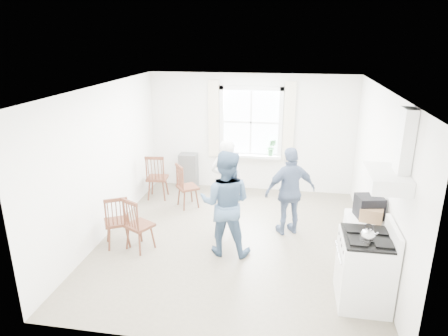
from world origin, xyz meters
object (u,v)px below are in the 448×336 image
person_right (290,191)px  windsor_chair_a (156,173)px  windsor_chair_c (117,217)px  person_left (227,184)px  person_mid (225,203)px  stereo_stack (369,207)px  gas_stove (365,269)px  windsor_chair_b (134,220)px  low_cabinet (362,245)px

person_right → windsor_chair_a: bearing=-45.4°
windsor_chair_c → person_left: size_ratio=0.56×
person_mid → stereo_stack: bearing=175.5°
gas_stove → person_mid: bearing=154.6°
windsor_chair_b → person_right: (2.45, 1.07, 0.22)m
stereo_stack → person_right: 1.57m
windsor_chair_a → windsor_chair_c: bearing=-89.0°
person_left → person_right: 1.14m
stereo_stack → person_left: (-2.24, 1.18, -0.24)m
stereo_stack → windsor_chair_c: 3.90m
person_left → person_right: size_ratio=1.04×
windsor_chair_c → person_left: person_left is taller
low_cabinet → windsor_chair_a: windsor_chair_a is taller
windsor_chair_b → person_mid: (1.45, 0.22, 0.29)m
gas_stove → low_cabinet: size_ratio=1.24×
windsor_chair_c → person_right: (2.77, 1.01, 0.23)m
stereo_stack → low_cabinet: bearing=-152.7°
stereo_stack → person_mid: person_mid is taller
windsor_chair_b → person_left: (1.31, 1.18, 0.26)m
windsor_chair_a → windsor_chair_c: windsor_chair_a is taller
gas_stove → windsor_chair_a: bearing=143.1°
windsor_chair_a → person_mid: 2.63m
windsor_chair_a → person_right: bearing=-20.5°
low_cabinet → person_right: 1.57m
person_mid → windsor_chair_a: bearing=-44.7°
gas_stove → low_cabinet: gas_stove is taller
windsor_chair_b → person_mid: 1.49m
windsor_chair_b → windsor_chair_a: bearing=99.6°
windsor_chair_a → person_right: 3.00m
gas_stove → person_left: (-2.13, 1.90, 0.34)m
stereo_stack → windsor_chair_b: stereo_stack is taller
windsor_chair_b → person_left: bearing=42.0°
gas_stove → person_right: person_right is taller
stereo_stack → windsor_chair_c: (-3.87, 0.07, -0.50)m
person_mid → person_left: bearing=-80.1°
low_cabinet → gas_stove: bearing=-95.7°
windsor_chair_a → windsor_chair_b: size_ratio=1.07×
gas_stove → low_cabinet: 0.70m
person_left → person_mid: person_mid is taller
gas_stove → stereo_stack: stereo_stack is taller
low_cabinet → stereo_stack: (0.04, 0.02, 0.61)m
gas_stove → person_left: person_left is taller
stereo_stack → person_mid: (-2.10, 0.23, -0.20)m
stereo_stack → person_right: person_right is taller
gas_stove → windsor_chair_b: (-3.44, 0.72, 0.08)m
person_right → low_cabinet: bearing=109.2°
windsor_chair_c → person_left: 2.00m
windsor_chair_a → person_mid: person_mid is taller
windsor_chair_a → low_cabinet: bearing=-29.0°
stereo_stack → person_right: (-1.10, 1.08, -0.27)m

